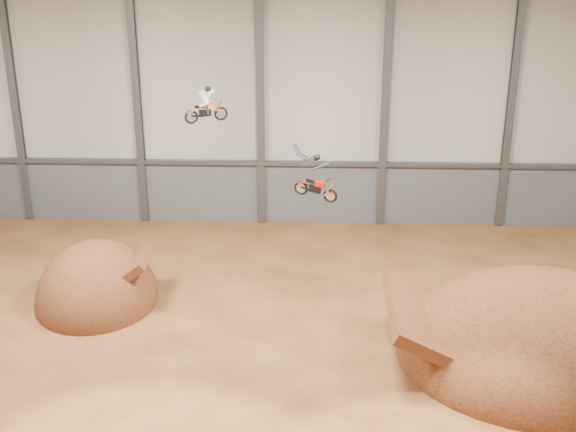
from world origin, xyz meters
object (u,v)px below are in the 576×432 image
object	(u,v)px
landing_ramp	(538,357)
fmx_rider_b	(315,174)
fmx_rider_a	(206,103)
takeoff_ramp	(98,300)

from	to	relation	value
landing_ramp	fmx_rider_b	bearing A→B (deg)	158.59
landing_ramp	fmx_rider_b	xyz separation A→B (m)	(-9.20, 3.61, 6.52)
landing_ramp	fmx_rider_b	size ratio (longest dim) A/B	4.51
landing_ramp	fmx_rider_a	distance (m)	17.30
takeoff_ramp	fmx_rider_a	size ratio (longest dim) A/B	3.44
fmx_rider_a	landing_ramp	bearing A→B (deg)	-39.75
landing_ramp	fmx_rider_a	size ratio (longest dim) A/B	6.20
takeoff_ramp	landing_ramp	bearing A→B (deg)	-12.19
takeoff_ramp	fmx_rider_b	size ratio (longest dim) A/B	2.50
fmx_rider_a	fmx_rider_b	bearing A→B (deg)	-33.99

